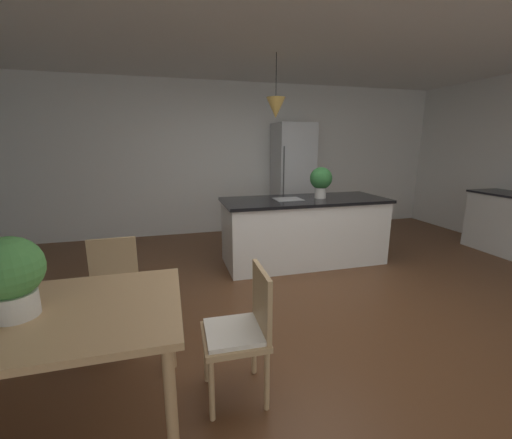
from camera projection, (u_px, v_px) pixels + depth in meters
name	position (u px, v px, depth m)	size (l,w,h in m)	color
ground_plane	(304.00, 312.00, 3.25)	(10.00, 8.40, 0.04)	brown
ceiling_slab	(316.00, 1.00, 2.61)	(10.00, 8.40, 0.12)	white
wall_back_kitchen	(237.00, 159.00, 6.00)	(10.00, 0.12, 2.70)	white
chair_far_right	(114.00, 289.00, 2.63)	(0.41, 0.41, 0.87)	tan
chair_kitchen_end	(242.00, 329.00, 2.06)	(0.41, 0.41, 0.87)	tan
kitchen_island	(304.00, 230.00, 4.48)	(2.23, 0.88, 0.91)	white
refrigerator	(292.00, 179.00, 5.95)	(0.67, 0.67, 1.99)	silver
pendant_over_island_main	(276.00, 108.00, 4.01)	(0.24, 0.24, 0.76)	black
potted_plant_on_island	(321.00, 180.00, 4.38)	(0.30, 0.30, 0.42)	beige
potted_plant_on_table	(10.00, 274.00, 1.64)	(0.32, 0.32, 0.43)	beige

